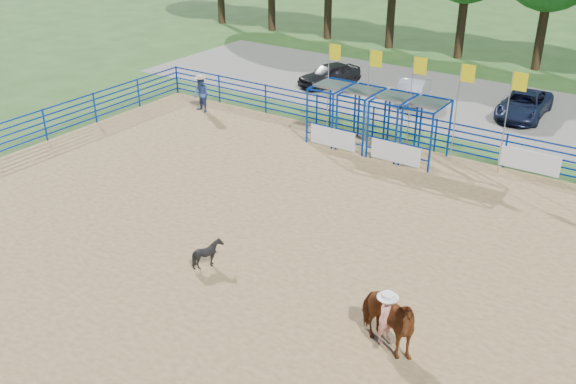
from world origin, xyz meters
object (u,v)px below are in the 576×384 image
object	(u,v)px
horse_and_rider	(386,318)
car_a	(329,75)
car_c	(524,105)
car_b	(413,89)
calf	(208,253)
spectator_cowboy	(201,94)

from	to	relation	value
horse_and_rider	car_a	distance (m)	22.73
horse_and_rider	car_c	size ratio (longest dim) A/B	0.53
horse_and_rider	car_b	bearing A→B (deg)	112.22
calf	spectator_cowboy	size ratio (longest dim) A/B	0.48
calf	car_a	size ratio (longest dim) A/B	0.24
car_c	spectator_cowboy	bearing A→B (deg)	-150.09
car_a	horse_and_rider	bearing A→B (deg)	-34.49
calf	car_c	distance (m)	19.63
horse_and_rider	calf	bearing A→B (deg)	175.81
horse_and_rider	car_b	distance (m)	20.48
horse_and_rider	car_c	distance (m)	19.79
spectator_cowboy	car_b	world-z (taller)	spectator_cowboy
horse_and_rider	car_a	size ratio (longest dim) A/B	0.62
car_b	car_c	size ratio (longest dim) A/B	0.87
car_a	car_b	size ratio (longest dim) A/B	0.98
spectator_cowboy	car_c	distance (m)	16.04
calf	car_a	xyz separation A→B (m)	(-6.65, 18.33, 0.18)
car_b	car_c	xyz separation A→B (m)	(5.59, 0.71, -0.02)
calf	car_b	xyz separation A→B (m)	(-1.58, 18.51, 0.17)
car_a	car_b	xyz separation A→B (m)	(5.06, 0.18, -0.01)
calf	spectator_cowboy	bearing A→B (deg)	20.94
horse_and_rider	car_b	xyz separation A→B (m)	(-7.74, 18.96, -0.31)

